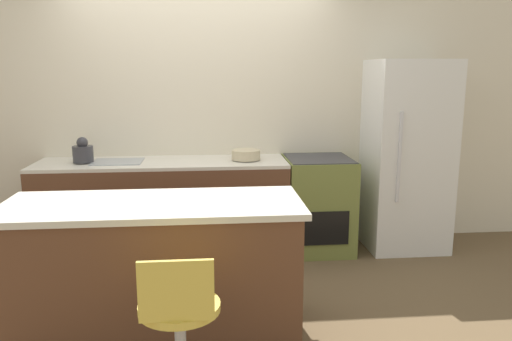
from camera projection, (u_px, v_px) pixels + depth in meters
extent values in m
plane|color=brown|center=(201.00, 266.00, 4.40)|extent=(14.00, 14.00, 0.00)
cube|color=beige|center=(199.00, 112.00, 4.82)|extent=(8.00, 0.06, 2.60)
cube|color=brown|center=(164.00, 210.00, 4.62)|extent=(2.26, 0.64, 0.86)
cube|color=beige|center=(162.00, 163.00, 4.53)|extent=(2.26, 0.64, 0.03)
cube|color=#9EA3A8|center=(118.00, 162.00, 4.49)|extent=(0.44, 0.35, 0.01)
cube|color=brown|center=(156.00, 272.00, 3.21)|extent=(1.80, 0.69, 0.85)
cube|color=beige|center=(153.00, 205.00, 3.13)|extent=(1.88, 0.73, 0.04)
cube|color=olive|center=(318.00, 204.00, 4.75)|extent=(0.62, 0.64, 0.89)
cube|color=black|center=(325.00, 228.00, 4.46)|extent=(0.43, 0.01, 0.31)
cube|color=#333338|center=(319.00, 158.00, 4.66)|extent=(0.59, 0.61, 0.01)
cube|color=silver|center=(407.00, 156.00, 4.74)|extent=(0.73, 0.64, 1.80)
cube|color=silver|center=(399.00, 158.00, 4.39)|extent=(0.02, 0.02, 0.81)
cylinder|color=gold|center=(179.00, 307.00, 2.55)|extent=(0.42, 0.42, 0.04)
cube|color=gold|center=(176.00, 291.00, 2.34)|extent=(0.36, 0.02, 0.30)
cylinder|color=#333338|center=(83.00, 154.00, 4.43)|extent=(0.18, 0.18, 0.14)
sphere|color=#333338|center=(82.00, 143.00, 4.41)|extent=(0.10, 0.10, 0.10)
cylinder|color=#C1B28E|center=(246.00, 155.00, 4.57)|extent=(0.26, 0.26, 0.09)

